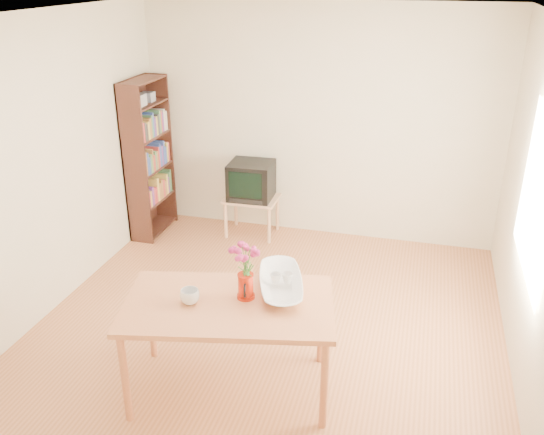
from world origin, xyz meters
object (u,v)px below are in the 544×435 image
(pitcher, at_px, (246,287))
(mug, at_px, (190,297))
(table, at_px, (229,312))
(bowl, at_px, (281,261))
(television, at_px, (252,179))

(pitcher, distance_m, mug, 0.40)
(table, distance_m, bowl, 0.52)
(pitcher, bearing_deg, table, -148.81)
(mug, bearing_deg, pitcher, 154.88)
(pitcher, bearing_deg, television, 92.90)
(bowl, height_order, television, bowl)
(pitcher, relative_size, bowl, 0.44)
(bowl, bearing_deg, table, -135.71)
(mug, bearing_deg, bowl, 162.38)
(table, xyz_separation_m, television, (-0.65, 2.65, 0.00))
(bowl, distance_m, television, 2.55)
(table, distance_m, pitcher, 0.21)
(pitcher, xyz_separation_m, bowl, (0.20, 0.20, 0.13))
(pitcher, height_order, bowl, bowl)
(television, bearing_deg, bowl, -70.13)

